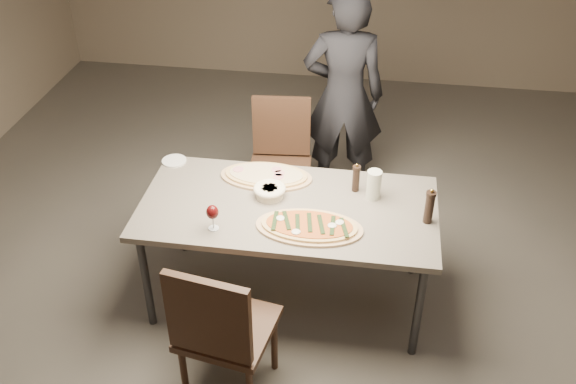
# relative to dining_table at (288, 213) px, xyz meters

# --- Properties ---
(room) EXTENTS (7.00, 7.00, 7.00)m
(room) POSITION_rel_dining_table_xyz_m (0.00, 0.00, 0.71)
(room) COLOR #58524B
(room) RESTS_ON ground
(dining_table) EXTENTS (1.80, 0.90, 0.75)m
(dining_table) POSITION_rel_dining_table_xyz_m (0.00, 0.00, 0.00)
(dining_table) COLOR #71685D
(dining_table) RESTS_ON ground
(zucchini_pizza) EXTENTS (0.62, 0.35, 0.05)m
(zucchini_pizza) POSITION_rel_dining_table_xyz_m (0.16, -0.21, 0.07)
(zucchini_pizza) COLOR tan
(zucchini_pizza) RESTS_ON dining_table
(ham_pizza) EXTENTS (0.59, 0.33, 0.04)m
(ham_pizza) POSITION_rel_dining_table_xyz_m (-0.18, 0.28, 0.07)
(ham_pizza) COLOR tan
(ham_pizza) RESTS_ON dining_table
(bread_basket) EXTENTS (0.20, 0.20, 0.07)m
(bread_basket) POSITION_rel_dining_table_xyz_m (-0.13, 0.08, 0.10)
(bread_basket) COLOR #F5E9C7
(bread_basket) RESTS_ON dining_table
(oil_dish) EXTENTS (0.12, 0.12, 0.01)m
(oil_dish) POSITION_rel_dining_table_xyz_m (0.35, -0.26, 0.06)
(oil_dish) COLOR white
(oil_dish) RESTS_ON dining_table
(pepper_mill_left) EXTENTS (0.06, 0.06, 0.23)m
(pepper_mill_left) POSITION_rel_dining_table_xyz_m (0.83, -0.04, 0.17)
(pepper_mill_left) COLOR black
(pepper_mill_left) RESTS_ON dining_table
(pepper_mill_right) EXTENTS (0.05, 0.05, 0.20)m
(pepper_mill_right) POSITION_rel_dining_table_xyz_m (0.39, 0.22, 0.15)
(pepper_mill_right) COLOR black
(pepper_mill_right) RESTS_ON dining_table
(carafe) EXTENTS (0.09, 0.09, 0.19)m
(carafe) POSITION_rel_dining_table_xyz_m (0.50, 0.16, 0.15)
(carafe) COLOR silver
(carafe) RESTS_ON dining_table
(wine_glass) EXTENTS (0.07, 0.07, 0.16)m
(wine_glass) POSITION_rel_dining_table_xyz_m (-0.39, -0.29, 0.17)
(wine_glass) COLOR silver
(wine_glass) RESTS_ON dining_table
(side_plate) EXTENTS (0.16, 0.16, 0.01)m
(side_plate) POSITION_rel_dining_table_xyz_m (-0.83, 0.38, 0.06)
(side_plate) COLOR white
(side_plate) RESTS_ON dining_table
(chair_near) EXTENTS (0.54, 0.54, 0.99)m
(chair_near) POSITION_rel_dining_table_xyz_m (-0.23, -0.86, -0.14)
(chair_near) COLOR #3C2619
(chair_near) RESTS_ON ground
(chair_far) EXTENTS (0.49, 0.49, 0.95)m
(chair_far) POSITION_rel_dining_table_xyz_m (-0.20, 0.91, -0.16)
(chair_far) COLOR #3C2619
(chair_far) RESTS_ON ground
(diner) EXTENTS (0.66, 0.47, 1.71)m
(diner) POSITION_rel_dining_table_xyz_m (0.23, 1.32, 0.16)
(diner) COLOR black
(diner) RESTS_ON ground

